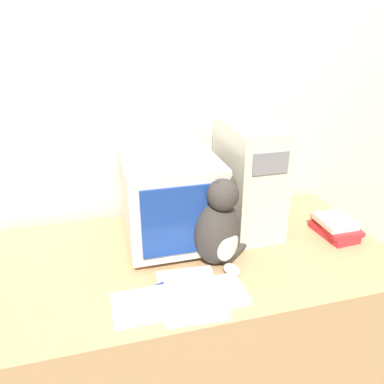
{
  "coord_description": "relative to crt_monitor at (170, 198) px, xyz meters",
  "views": [
    {
      "loc": [
        -0.31,
        -0.84,
        1.56
      ],
      "look_at": [
        0.04,
        0.44,
        0.98
      ],
      "focal_mm": 35.0,
      "sensor_mm": 36.0,
      "label": 1
    }
  ],
  "objects": [
    {
      "name": "desk",
      "position": [
        0.03,
        -0.14,
        -0.55
      ],
      "size": [
        1.66,
        0.81,
        0.72
      ],
      "color": "tan",
      "rests_on": "ground_plane"
    },
    {
      "name": "pen",
      "position": [
        -0.16,
        -0.32,
        -0.19
      ],
      "size": [
        0.13,
        0.06,
        0.01
      ],
      "color": "navy",
      "rests_on": "desk"
    },
    {
      "name": "crt_monitor",
      "position": [
        0.0,
        0.0,
        0.0
      ],
      "size": [
        0.37,
        0.45,
        0.37
      ],
      "color": "beige",
      "rests_on": "desk"
    },
    {
      "name": "computer_tower",
      "position": [
        0.36,
        0.02,
        0.05
      ],
      "size": [
        0.21,
        0.39,
        0.48
      ],
      "color": "beige",
      "rests_on": "desk"
    },
    {
      "name": "book_stack",
      "position": [
        0.71,
        -0.16,
        -0.16
      ],
      "size": [
        0.16,
        0.22,
        0.08
      ],
      "color": "red",
      "rests_on": "desk"
    },
    {
      "name": "wall_back",
      "position": [
        0.03,
        0.33,
        0.34
      ],
      "size": [
        7.0,
        0.05,
        2.5
      ],
      "color": "beige",
      "rests_on": "ground_plane"
    },
    {
      "name": "cat",
      "position": [
        0.14,
        -0.23,
        -0.04
      ],
      "size": [
        0.27,
        0.25,
        0.36
      ],
      "rotation": [
        0.0,
        0.0,
        0.33
      ],
      "color": "#38332D",
      "rests_on": "desk"
    },
    {
      "name": "keyboard",
      "position": [
        -0.05,
        -0.41,
        -0.18
      ],
      "size": [
        0.45,
        0.16,
        0.02
      ],
      "color": "silver",
      "rests_on": "desk"
    },
    {
      "name": "paper_sheet",
      "position": [
        -0.01,
        -0.38,
        -0.19
      ],
      "size": [
        0.23,
        0.31,
        0.0
      ],
      "color": "white",
      "rests_on": "desk"
    }
  ]
}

